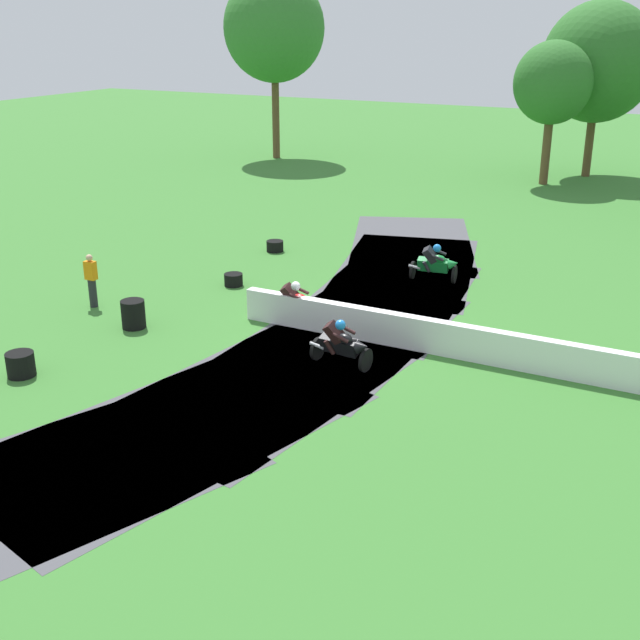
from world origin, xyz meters
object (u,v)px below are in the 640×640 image
(tire_stack_mid_b, at_px, (233,280))
(tire_stack_near, at_px, (21,364))
(motorcycle_chase_red, at_px, (297,303))
(tire_stack_far, at_px, (275,246))
(motorcycle_trailing_green, at_px, (435,263))
(track_marshal, at_px, (92,281))
(tire_stack_mid_a, at_px, (133,314))
(motorcycle_lead_black, at_px, (342,344))

(tire_stack_mid_b, bearing_deg, tire_stack_near, -95.32)
(motorcycle_chase_red, height_order, tire_stack_far, motorcycle_chase_red)
(motorcycle_trailing_green, relative_size, tire_stack_near, 2.47)
(tire_stack_far, relative_size, track_marshal, 0.38)
(motorcycle_trailing_green, xyz_separation_m, tire_stack_mid_a, (-6.13, -7.82, -0.23))
(motorcycle_chase_red, bearing_deg, tire_stack_near, -124.86)
(tire_stack_near, relative_size, track_marshal, 0.42)
(motorcycle_trailing_green, height_order, tire_stack_near, motorcycle_trailing_green)
(tire_stack_mid_a, bearing_deg, track_marshal, 159.44)
(tire_stack_far, bearing_deg, track_marshal, -103.08)
(motorcycle_trailing_green, distance_m, tire_stack_mid_b, 6.62)
(motorcycle_chase_red, xyz_separation_m, motorcycle_trailing_green, (2.17, 5.49, 0.00))
(motorcycle_lead_black, height_order, tire_stack_mid_a, motorcycle_lead_black)
(motorcycle_lead_black, bearing_deg, motorcycle_trailing_green, 91.95)
(track_marshal, bearing_deg, motorcycle_lead_black, -4.24)
(motorcycle_lead_black, distance_m, tire_stack_mid_a, 6.39)
(tire_stack_mid_a, bearing_deg, motorcycle_lead_black, 1.74)
(motorcycle_chase_red, relative_size, motorcycle_trailing_green, 1.00)
(motorcycle_lead_black, xyz_separation_m, tire_stack_mid_b, (-5.95, 4.27, -0.43))
(tire_stack_near, bearing_deg, tire_stack_far, 90.34)
(motorcycle_trailing_green, distance_m, tire_stack_mid_a, 9.94)
(motorcycle_chase_red, height_order, tire_stack_near, motorcycle_chase_red)
(motorcycle_trailing_green, bearing_deg, tire_stack_near, -119.03)
(tire_stack_near, xyz_separation_m, tire_stack_far, (-0.07, 12.43, -0.10))
(tire_stack_mid_a, height_order, track_marshal, track_marshal)
(motorcycle_chase_red, relative_size, tire_stack_near, 2.47)
(tire_stack_mid_b, bearing_deg, motorcycle_lead_black, -35.65)
(tire_stack_near, bearing_deg, tire_stack_mid_a, 84.99)
(motorcycle_trailing_green, height_order, track_marshal, track_marshal)
(tire_stack_mid_a, relative_size, tire_stack_mid_b, 1.33)
(motorcycle_lead_black, relative_size, tire_stack_mid_b, 2.83)
(tire_stack_mid_b, height_order, tire_stack_far, same)
(tire_stack_mid_a, distance_m, tire_stack_mid_b, 4.49)
(tire_stack_near, distance_m, tire_stack_far, 12.43)
(tire_stack_far, distance_m, track_marshal, 8.00)
(motorcycle_trailing_green, height_order, tire_stack_mid_b, motorcycle_trailing_green)
(tire_stack_mid_a, bearing_deg, tire_stack_near, -95.01)
(track_marshal, bearing_deg, tire_stack_mid_a, -20.56)
(motorcycle_lead_black, height_order, tire_stack_far, motorcycle_lead_black)
(motorcycle_trailing_green, relative_size, tire_stack_far, 2.69)
(motorcycle_chase_red, relative_size, tire_stack_mid_a, 2.10)
(tire_stack_near, bearing_deg, motorcycle_lead_black, 30.87)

